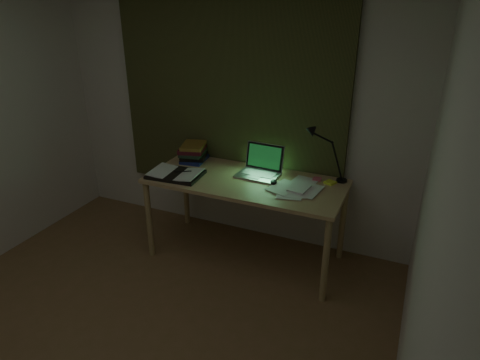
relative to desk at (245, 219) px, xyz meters
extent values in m
cube|color=silver|center=(-0.34, 0.45, 0.86)|extent=(3.50, 0.00, 2.50)
cube|color=silver|center=(1.41, -1.55, 0.86)|extent=(0.00, 4.00, 2.50)
cube|color=#33371B|center=(-0.34, 0.41, 1.06)|extent=(2.20, 0.06, 2.00)
ellipsoid|color=black|center=(0.25, 0.02, 0.40)|extent=(0.08, 0.10, 0.03)
cube|color=#EBFA34|center=(0.68, 0.22, 0.39)|extent=(0.11, 0.11, 0.02)
cube|color=#E45971|center=(0.56, 0.25, 0.39)|extent=(0.08, 0.08, 0.01)
camera|label=1|loc=(1.30, -3.09, 1.88)|focal=32.00mm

